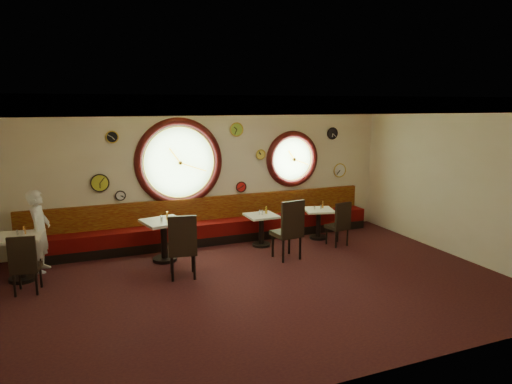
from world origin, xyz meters
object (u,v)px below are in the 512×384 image
condiment_d_salt (315,207)px  condiment_d_bottle (323,204)px  condiment_c_salt (260,212)px  condiment_d_pepper (321,207)px  condiment_b_bottle (167,216)px  table_a (21,252)px  condiment_a_bottle (24,230)px  table_b (164,235)px  chair_a (24,261)px  condiment_c_pepper (262,212)px  condiment_b_pepper (162,219)px  table_c (261,226)px  condiment_a_salt (17,233)px  table_d (318,220)px  condiment_a_pepper (23,233)px  chair_c (290,226)px  chair_b (182,242)px  chair_d (340,221)px  condiment_c_bottle (266,210)px  waiter (40,231)px  condiment_b_salt (161,218)px

condiment_d_salt → condiment_d_bottle: (0.24, 0.05, 0.04)m
condiment_c_salt → condiment_d_pepper: condiment_c_salt is taller
condiment_c_salt → condiment_b_bottle: size_ratio=0.70×
table_a → condiment_a_bottle: size_ratio=5.83×
table_a → condiment_c_salt: bearing=3.5°
table_b → chair_a: (-2.45, -0.80, 0.05)m
table_b → condiment_c_pepper: size_ratio=8.09×
condiment_b_pepper → table_b: bearing=60.4°
table_c → condiment_a_salt: 4.82m
condiment_d_salt → condiment_a_bottle: size_ratio=0.63×
table_b → table_d: bearing=3.1°
table_c → condiment_a_bottle: 4.71m
table_a → condiment_a_pepper: size_ratio=8.94×
condiment_d_bottle → condiment_a_pepper: bearing=-176.8°
chair_c → condiment_a_bottle: size_ratio=5.33×
table_c → condiment_a_salt: bearing=-177.3°
condiment_b_pepper → condiment_d_pepper: bearing=4.0°
condiment_c_pepper → condiment_d_bottle: size_ratio=0.66×
chair_b → condiment_c_salt: bearing=42.0°
chair_d → condiment_c_bottle: (-1.47, 0.73, 0.23)m
table_c → chair_c: (0.17, -1.07, 0.26)m
table_a → condiment_b_pepper: 2.56m
chair_c → condiment_d_bottle: bearing=31.7°
table_b → condiment_d_salt: table_b is taller
condiment_b_pepper → condiment_d_bottle: bearing=5.0°
condiment_d_pepper → condiment_a_salt: bearing=-177.8°
condiment_a_salt → condiment_a_bottle: condiment_a_bottle is taller
table_c → condiment_a_bottle: condiment_a_bottle is taller
table_d → condiment_a_salt: condiment_a_salt is taller
condiment_c_salt → condiment_c_bottle: bearing=8.7°
condiment_d_salt → condiment_c_bottle: (-1.22, 0.02, 0.04)m
chair_c → condiment_c_bottle: size_ratio=4.54×
condiment_b_pepper → condiment_d_pepper: size_ratio=1.04×
condiment_a_pepper → condiment_a_bottle: 0.08m
condiment_a_salt → condiment_b_pepper: bearing=-0.5°
condiment_a_pepper → condiment_d_pepper: 6.21m
chair_c → condiment_a_pepper: chair_c is taller
condiment_d_salt → waiter: size_ratio=0.06×
table_d → condiment_d_bottle: (0.14, 0.07, 0.35)m
waiter → chair_a: bearing=-177.3°
table_a → condiment_b_salt: (2.53, 0.09, 0.37)m
table_c → table_b: bearing=-175.3°
condiment_c_pepper → waiter: (-4.48, 0.15, 0.01)m
condiment_d_pepper → condiment_c_bottle: 1.37m
condiment_a_pepper → condiment_b_pepper: 2.46m
condiment_b_bottle → chair_d: bearing=-8.2°
table_c → condiment_a_pepper: (-4.69, -0.26, 0.43)m
condiment_c_bottle → table_d: bearing=-1.6°
condiment_d_bottle → condiment_c_salt: bearing=-177.8°
chair_a → chair_d: 6.27m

